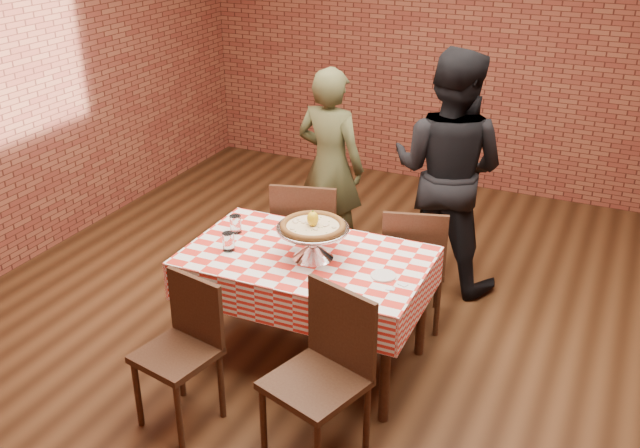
% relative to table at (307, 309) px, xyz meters
% --- Properties ---
extents(ground, '(6.00, 6.00, 0.00)m').
position_rel_table_xyz_m(ground, '(0.10, 0.36, -0.38)').
color(ground, black).
rests_on(ground, ground).
extents(back_wall, '(5.50, 0.00, 5.50)m').
position_rel_table_xyz_m(back_wall, '(0.10, 3.36, 1.08)').
color(back_wall, maroon).
rests_on(back_wall, ground).
extents(table, '(1.45, 0.89, 0.75)m').
position_rel_table_xyz_m(table, '(0.00, 0.00, 0.00)').
color(table, '#3B2516').
rests_on(table, ground).
extents(tablecloth, '(1.49, 0.92, 0.25)m').
position_rel_table_xyz_m(tablecloth, '(0.00, 0.00, 0.26)').
color(tablecloth, red).
rests_on(tablecloth, table).
extents(pizza_stand, '(0.45, 0.45, 0.20)m').
position_rel_table_xyz_m(pizza_stand, '(0.05, -0.01, 0.48)').
color(pizza_stand, silver).
rests_on(pizza_stand, tablecloth).
extents(pizza, '(0.39, 0.39, 0.03)m').
position_rel_table_xyz_m(pizza, '(0.05, -0.01, 0.59)').
color(pizza, beige).
rests_on(pizza, pizza_stand).
extents(lemon, '(0.07, 0.07, 0.09)m').
position_rel_table_xyz_m(lemon, '(0.05, -0.01, 0.64)').
color(lemon, yellow).
rests_on(lemon, pizza).
extents(water_glass_left, '(0.07, 0.07, 0.11)m').
position_rel_table_xyz_m(water_glass_left, '(-0.46, -0.14, 0.44)').
color(water_glass_left, white).
rests_on(water_glass_left, tablecloth).
extents(water_glass_right, '(0.07, 0.07, 0.11)m').
position_rel_table_xyz_m(water_glass_right, '(-0.55, 0.09, 0.44)').
color(water_glass_right, white).
rests_on(water_glass_right, tablecloth).
extents(side_plate, '(0.15, 0.15, 0.01)m').
position_rel_table_xyz_m(side_plate, '(0.51, -0.05, 0.39)').
color(side_plate, white).
rests_on(side_plate, tablecloth).
extents(sweetener_packet_a, '(0.05, 0.04, 0.00)m').
position_rel_table_xyz_m(sweetener_packet_a, '(0.59, -0.17, 0.39)').
color(sweetener_packet_a, white).
rests_on(sweetener_packet_a, tablecloth).
extents(sweetener_packet_b, '(0.06, 0.05, 0.00)m').
position_rel_table_xyz_m(sweetener_packet_b, '(0.64, -0.10, 0.39)').
color(sweetener_packet_b, white).
rests_on(sweetener_packet_b, tablecloth).
extents(condiment_caddy, '(0.11, 0.10, 0.14)m').
position_rel_table_xyz_m(condiment_caddy, '(0.02, 0.26, 0.45)').
color(condiment_caddy, silver).
rests_on(condiment_caddy, tablecloth).
extents(chair_near_left, '(0.45, 0.45, 0.86)m').
position_rel_table_xyz_m(chair_near_left, '(-0.39, -0.83, 0.06)').
color(chair_near_left, '#3B2516').
rests_on(chair_near_left, ground).
extents(chair_near_right, '(0.56, 0.56, 0.93)m').
position_rel_table_xyz_m(chair_near_right, '(0.40, -0.74, 0.09)').
color(chair_near_right, '#3B2516').
rests_on(chair_near_right, ground).
extents(chair_far_left, '(0.56, 0.56, 0.94)m').
position_rel_table_xyz_m(chair_far_left, '(-0.35, 0.76, 0.10)').
color(chair_far_left, '#3B2516').
rests_on(chair_far_left, ground).
extents(chair_far_right, '(0.52, 0.52, 0.90)m').
position_rel_table_xyz_m(chair_far_right, '(0.45, 0.73, 0.07)').
color(chair_far_right, '#3B2516').
rests_on(chair_far_right, ground).
extents(diner_olive, '(0.61, 0.43, 1.56)m').
position_rel_table_xyz_m(diner_olive, '(-0.46, 1.38, 0.41)').
color(diner_olive, '#464729').
rests_on(diner_olive, ground).
extents(diner_black, '(0.94, 0.77, 1.79)m').
position_rel_table_xyz_m(diner_black, '(0.48, 1.37, 0.52)').
color(diner_black, black).
rests_on(diner_black, ground).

